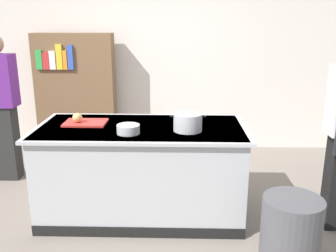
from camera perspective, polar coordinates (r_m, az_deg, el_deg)
ground_plane at (r=3.84m, az=-3.91°, el=-13.09°), size 10.00×10.00×0.00m
back_wall at (r=5.47m, az=-2.10°, el=12.15°), size 6.40×0.12×3.00m
counter_island at (r=3.64m, az=-4.05°, el=-6.67°), size 1.98×0.98×0.90m
cutting_board at (r=3.67m, az=-12.58°, el=0.50°), size 0.40×0.28×0.02m
onion at (r=3.64m, az=-13.80°, el=1.25°), size 0.09×0.09×0.09m
stock_pot at (r=3.34m, az=3.06°, el=0.59°), size 0.33×0.26×0.16m
mixing_bowl at (r=3.28m, az=-6.14°, el=-0.48°), size 0.21×0.21×0.08m
trash_bin at (r=3.10m, az=18.34°, el=-15.45°), size 0.45×0.45×0.58m
person_guest at (r=4.74m, az=-24.32°, el=2.93°), size 0.38×0.24×1.72m
bookshelf at (r=5.44m, az=-13.98°, el=4.79°), size 1.10×0.31×1.70m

